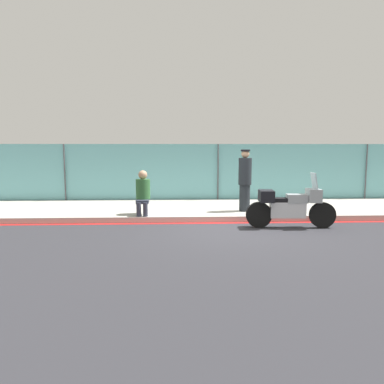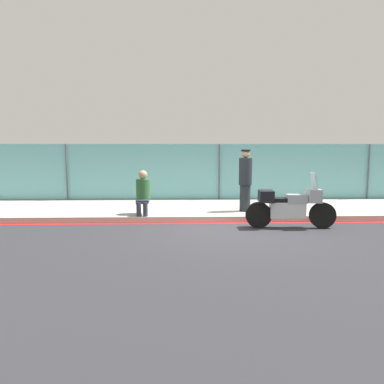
{
  "view_description": "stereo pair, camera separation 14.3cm",
  "coord_description": "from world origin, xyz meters",
  "views": [
    {
      "loc": [
        -1.54,
        -9.41,
        2.1
      ],
      "look_at": [
        -1.09,
        1.1,
        0.83
      ],
      "focal_mm": 35.0,
      "sensor_mm": 36.0,
      "label": 1
    },
    {
      "loc": [
        -1.4,
        -9.42,
        2.1
      ],
      "look_at": [
        -1.09,
        1.1,
        0.83
      ],
      "focal_mm": 35.0,
      "sensor_mm": 36.0,
      "label": 2
    }
  ],
  "objects": [
    {
      "name": "officer_standing",
      "position": [
        0.53,
        1.71,
        1.12
      ],
      "size": [
        0.39,
        0.39,
        1.86
      ],
      "color": "#1E2328",
      "rests_on": "sidewalk"
    },
    {
      "name": "motorcycle",
      "position": [
        1.41,
        0.06,
        0.58
      ],
      "size": [
        2.32,
        0.59,
        1.44
      ],
      "rotation": [
        0.0,
        0.0,
        -0.06
      ],
      "color": "black",
      "rests_on": "ground_plane"
    },
    {
      "name": "curb_paint_stripe",
      "position": [
        0.0,
        0.72,
        0.0
      ],
      "size": [
        41.38,
        0.18,
        0.01
      ],
      "color": "red",
      "rests_on": "ground_plane"
    },
    {
      "name": "person_seated_on_curb",
      "position": [
        -2.5,
        1.26,
        0.86
      ],
      "size": [
        0.41,
        0.67,
        1.27
      ],
      "color": "#2D3342",
      "rests_on": "sidewalk"
    },
    {
      "name": "storefront_fence",
      "position": [
        0.0,
        4.37,
        1.1
      ],
      "size": [
        39.31,
        0.17,
        2.2
      ],
      "color": "#6BB2B7",
      "rests_on": "ground_plane"
    },
    {
      "name": "ground_plane",
      "position": [
        0.0,
        0.0,
        0.0
      ],
      "size": [
        120.0,
        120.0,
        0.0
      ],
      "primitive_type": "plane",
      "color": "#2D2D33"
    },
    {
      "name": "sidewalk",
      "position": [
        0.0,
        2.55,
        0.08
      ],
      "size": [
        41.38,
        3.47,
        0.16
      ],
      "color": "#ADA89E",
      "rests_on": "ground_plane"
    }
  ]
}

